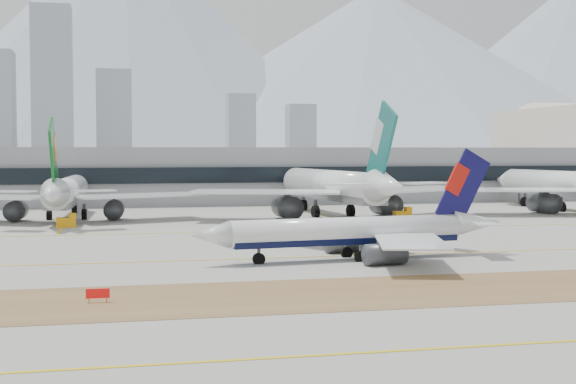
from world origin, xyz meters
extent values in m
plane|color=#99978F|center=(0.00, 0.00, 0.00)|extent=(3000.00, 3000.00, 0.00)
cube|color=brown|center=(0.00, -32.00, 0.02)|extent=(360.00, 18.00, 0.06)
cube|color=yellow|center=(0.00, -5.00, 0.03)|extent=(360.00, 0.45, 0.04)
cube|color=yellow|center=(0.00, -55.00, 0.03)|extent=(360.00, 0.45, 0.04)
cube|color=yellow|center=(0.00, 30.00, 0.03)|extent=(360.00, 0.45, 0.04)
cylinder|color=white|center=(2.96, -8.47, 3.82)|extent=(31.91, 7.22, 3.47)
cube|color=black|center=(2.96, -8.47, 2.86)|extent=(31.22, 6.63, 1.56)
cone|color=white|center=(-15.19, -10.65, 3.82)|extent=(5.23, 4.02, 3.47)
cone|color=white|center=(22.22, -6.16, 4.25)|extent=(7.41, 4.28, 3.47)
cube|color=white|center=(5.88, 1.57, 3.30)|extent=(15.11, 18.76, 0.21)
cube|color=white|center=(20.37, -1.84, 4.51)|extent=(4.84, 5.70, 0.14)
cylinder|color=#3F4247|center=(4.49, -1.83, 1.39)|extent=(5.56, 3.21, 2.60)
cube|color=#3F4247|center=(4.49, -1.83, 2.43)|extent=(2.22, 0.52, 1.21)
cube|color=white|center=(8.17, -17.53, 3.30)|extent=(12.04, 18.56, 0.21)
cube|color=white|center=(21.44, -10.80, 4.51)|extent=(3.97, 5.36, 0.14)
cylinder|color=#3F4247|center=(6.02, -14.56, 1.39)|extent=(5.56, 3.21, 2.60)
cube|color=#3F4247|center=(6.02, -14.56, 2.43)|extent=(2.22, 0.52, 1.21)
cube|color=#0D0B44|center=(20.03, -6.42, 9.09)|extent=(8.54, 1.33, 10.86)
cube|color=red|center=(19.15, -6.53, 10.26)|extent=(3.89, 0.84, 4.66)
cylinder|color=#3F4247|center=(-9.01, -9.91, 1.04)|extent=(0.42, 0.42, 2.08)
cylinder|color=black|center=(-9.01, -9.91, 0.61)|extent=(1.62, 0.79, 1.56)
cylinder|color=#3F4247|center=(4.11, -10.60, 1.04)|extent=(0.42, 0.42, 2.08)
cylinder|color=black|center=(4.11, -10.60, 0.61)|extent=(1.62, 0.79, 1.56)
cylinder|color=#3F4247|center=(3.57, -6.13, 1.04)|extent=(0.42, 0.42, 2.08)
cylinder|color=black|center=(3.57, -6.13, 0.61)|extent=(1.62, 0.79, 1.56)
cylinder|color=white|center=(-36.00, 62.87, 5.90)|extent=(7.33, 40.75, 5.36)
cube|color=slate|center=(-36.00, 62.87, 4.42)|extent=(6.49, 39.90, 2.41)
cone|color=white|center=(-34.86, 86.21, 5.90)|extent=(5.66, 6.45, 5.36)
cone|color=white|center=(-37.21, 38.13, 6.57)|extent=(5.80, 9.26, 5.36)
cube|color=white|center=(-21.83, 56.22, 5.09)|extent=(28.19, 19.61, 0.32)
cube|color=white|center=(-30.16, 39.48, 6.97)|extent=(8.28, 5.77, 0.21)
cylinder|color=#3F4247|center=(-26.52, 59.14, 2.15)|extent=(4.35, 6.94, 4.02)
cube|color=#3F4247|center=(-26.52, 59.14, 3.75)|extent=(0.54, 2.83, 1.88)
cube|color=white|center=(-44.09, 40.15, 6.97)|extent=(8.42, 6.35, 0.21)
cylinder|color=#3F4247|center=(-45.80, 60.08, 2.15)|extent=(4.35, 6.94, 4.02)
cube|color=#3F4247|center=(-45.80, 60.08, 3.75)|extent=(0.54, 2.83, 1.88)
cube|color=#0C571B|center=(-37.07, 40.94, 12.94)|extent=(1.03, 11.22, 14.38)
cube|color=orange|center=(-37.02, 42.06, 14.50)|extent=(0.84, 5.08, 6.16)
cylinder|color=#3F4247|center=(-35.25, 78.26, 1.61)|extent=(0.64, 0.64, 3.22)
cylinder|color=black|center=(-35.25, 78.26, 0.94)|extent=(1.05, 2.46, 2.41)
cylinder|color=#3F4247|center=(-39.54, 61.92, 1.61)|extent=(0.64, 0.64, 3.22)
cylinder|color=black|center=(-39.54, 61.92, 0.94)|extent=(1.05, 2.46, 2.41)
cylinder|color=#3F4247|center=(-32.58, 61.58, 1.61)|extent=(0.64, 0.64, 3.22)
cylinder|color=black|center=(-32.58, 61.58, 0.94)|extent=(1.05, 2.46, 2.41)
cylinder|color=white|center=(19.28, 58.30, 6.85)|extent=(11.01, 47.46, 6.23)
cube|color=slate|center=(19.28, 58.30, 5.14)|extent=(9.98, 46.43, 2.80)
cone|color=white|center=(16.51, 85.29, 6.85)|extent=(6.93, 7.79, 6.23)
cone|color=white|center=(22.22, 29.69, 7.63)|extent=(7.26, 11.04, 6.23)
cube|color=white|center=(36.71, 53.14, 5.91)|extent=(32.82, 26.08, 0.37)
cube|color=white|center=(30.07, 32.46, 8.09)|extent=(9.82, 7.71, 0.25)
cylinder|color=#3F4247|center=(30.82, 55.67, 2.49)|extent=(5.45, 8.28, 4.67)
cube|color=#3F4247|center=(30.82, 55.67, 4.36)|extent=(0.80, 3.30, 2.18)
cube|color=white|center=(3.26, 49.71, 5.91)|extent=(32.51, 21.46, 0.37)
cube|color=white|center=(13.97, 30.81, 8.09)|extent=(9.48, 6.31, 0.25)
cylinder|color=#3F4247|center=(8.52, 53.38, 2.49)|extent=(5.45, 8.28, 4.67)
cube|color=#3F4247|center=(8.52, 53.38, 4.36)|extent=(0.80, 3.30, 2.18)
cube|color=#155F5A|center=(21.89, 32.94, 15.02)|extent=(1.89, 13.01, 16.70)
cube|color=#B5BCC0|center=(21.75, 34.24, 16.84)|extent=(1.28, 5.91, 7.15)
cylinder|color=#3F4247|center=(17.45, 76.09, 1.87)|extent=(0.75, 0.75, 3.74)
cylinder|color=black|center=(17.45, 76.09, 1.09)|extent=(1.37, 2.90, 2.80)
cylinder|color=#3F4247|center=(15.39, 56.59, 1.87)|extent=(0.75, 0.75, 3.74)
cylinder|color=black|center=(15.39, 56.59, 1.09)|extent=(1.37, 2.90, 2.80)
cylinder|color=#3F4247|center=(23.44, 57.41, 1.87)|extent=(0.75, 0.75, 3.74)
cylinder|color=black|center=(23.44, 57.41, 1.09)|extent=(1.37, 2.90, 2.80)
cylinder|color=white|center=(78.28, 60.72, 6.43)|extent=(12.51, 44.59, 5.85)
cube|color=slate|center=(78.28, 60.72, 4.82)|extent=(11.51, 43.58, 2.63)
cone|color=white|center=(74.40, 85.91, 6.43)|extent=(6.81, 7.57, 5.85)
cube|color=white|center=(63.66, 51.90, 5.56)|extent=(30.27, 18.95, 0.35)
cylinder|color=#3F4247|center=(68.42, 55.59, 2.34)|extent=(5.46, 7.95, 4.39)
cube|color=#3F4247|center=(68.42, 55.59, 4.09)|extent=(0.90, 3.10, 2.05)
cylinder|color=#3F4247|center=(75.72, 77.32, 1.75)|extent=(0.70, 0.70, 3.51)
cylinder|color=black|center=(75.72, 77.32, 1.02)|extent=(1.41, 2.76, 2.63)
cylinder|color=#3F4247|center=(74.71, 58.93, 1.75)|extent=(0.70, 0.70, 3.51)
cylinder|color=black|center=(74.71, 58.93, 1.02)|extent=(1.41, 2.76, 2.63)
cube|color=gray|center=(0.00, 115.00, 7.50)|extent=(280.00, 42.00, 15.00)
cube|color=black|center=(0.00, 93.50, 7.95)|extent=(280.00, 1.20, 4.00)
cube|color=beige|center=(110.00, 135.00, 14.10)|extent=(2.00, 57.00, 27.90)
cube|color=red|center=(-28.32, -32.00, 0.90)|extent=(2.20, 0.15, 0.90)
cylinder|color=orange|center=(-29.12, -32.00, 0.25)|extent=(0.10, 0.10, 0.50)
cylinder|color=orange|center=(-27.52, -32.00, 0.25)|extent=(0.10, 0.10, 0.50)
cube|color=#FBA70D|center=(-35.28, 44.66, 0.90)|extent=(3.50, 2.00, 1.80)
cube|color=#FBA70D|center=(-34.08, 44.66, 2.10)|extent=(1.20, 1.80, 1.00)
cylinder|color=black|center=(-36.48, 43.86, 0.35)|extent=(0.70, 0.30, 0.70)
cylinder|color=black|center=(-36.48, 45.46, 0.35)|extent=(0.70, 0.30, 0.70)
cylinder|color=black|center=(-34.08, 43.86, 0.35)|extent=(0.70, 0.30, 0.70)
cylinder|color=black|center=(-34.08, 45.46, 0.35)|extent=(0.70, 0.30, 0.70)
cube|color=#FBA70D|center=(37.73, 39.28, 0.90)|extent=(3.50, 2.00, 1.80)
cube|color=#FBA70D|center=(38.93, 39.28, 2.10)|extent=(1.20, 1.80, 1.00)
cylinder|color=black|center=(36.53, 38.48, 0.35)|extent=(0.70, 0.30, 0.70)
cylinder|color=black|center=(36.53, 40.08, 0.35)|extent=(0.70, 0.30, 0.70)
cylinder|color=black|center=(38.93, 38.48, 0.35)|extent=(0.70, 0.30, 0.70)
cylinder|color=black|center=(38.93, 40.08, 0.35)|extent=(0.70, 0.30, 0.70)
cube|color=#FBA70D|center=(31.15, 46.45, 0.90)|extent=(3.50, 2.00, 1.80)
cube|color=#FBA70D|center=(32.35, 46.45, 2.10)|extent=(1.20, 1.80, 1.00)
cylinder|color=black|center=(29.95, 45.65, 0.35)|extent=(0.70, 0.30, 0.70)
cylinder|color=black|center=(29.95, 47.25, 0.35)|extent=(0.70, 0.30, 0.70)
cylinder|color=black|center=(32.35, 45.65, 0.35)|extent=(0.70, 0.30, 0.70)
cylinder|color=black|center=(32.35, 47.25, 0.35)|extent=(0.70, 0.30, 0.70)
cube|color=#939AA7|center=(-65.00, 450.00, 55.00)|extent=(26.00, 23.40, 110.00)
cube|color=#939AA7|center=(-25.00, 465.00, 35.00)|extent=(24.00, 21.60, 70.00)
cube|color=#939AA7|center=(65.00, 470.00, 27.50)|extent=(20.00, 18.00, 55.00)
cube|color=#939AA7|center=(110.00, 470.00, 24.00)|extent=(20.00, 18.00, 48.00)
cone|color=#9EA8B7|center=(0.00, 1400.00, 211.50)|extent=(900.00, 900.00, 470.00)
cone|color=#9EA8B7|center=(480.00, 1390.00, 157.50)|extent=(1120.00, 1120.00, 350.00)
camera|label=1|loc=(-26.90, -108.21, 14.27)|focal=50.00mm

